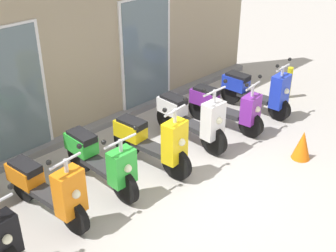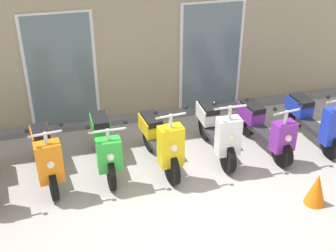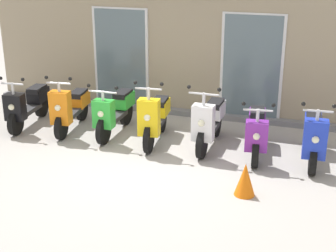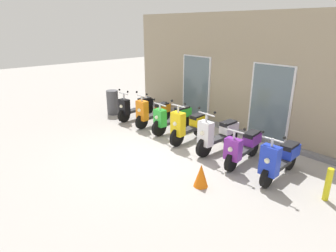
{
  "view_description": "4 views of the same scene",
  "coord_description": "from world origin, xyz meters",
  "px_view_note": "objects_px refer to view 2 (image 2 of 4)",
  "views": [
    {
      "loc": [
        -4.18,
        -3.4,
        4.12
      ],
      "look_at": [
        0.19,
        0.99,
        0.74
      ],
      "focal_mm": 47.15,
      "sensor_mm": 36.0,
      "label": 1
    },
    {
      "loc": [
        -1.62,
        -5.01,
        4.33
      ],
      "look_at": [
        0.02,
        0.9,
        0.89
      ],
      "focal_mm": 47.52,
      "sensor_mm": 36.0,
      "label": 2
    },
    {
      "loc": [
        2.89,
        -7.23,
        3.64
      ],
      "look_at": [
        0.39,
        0.56,
        0.58
      ],
      "focal_mm": 52.83,
      "sensor_mm": 36.0,
      "label": 3
    },
    {
      "loc": [
        5.61,
        -4.61,
        3.34
      ],
      "look_at": [
        -0.37,
        0.6,
        0.52
      ],
      "focal_mm": 30.71,
      "sensor_mm": 36.0,
      "label": 4
    }
  ],
  "objects_px": {
    "scooter_white": "(217,130)",
    "scooter_purple": "(265,128)",
    "scooter_orange": "(46,154)",
    "scooter_yellow": "(161,140)",
    "scooter_blue": "(315,120)",
    "traffic_cone": "(317,189)",
    "scooter_green": "(105,144)"
  },
  "relations": [
    {
      "from": "scooter_white",
      "to": "scooter_purple",
      "type": "height_order",
      "value": "scooter_white"
    },
    {
      "from": "scooter_orange",
      "to": "scooter_purple",
      "type": "distance_m",
      "value": 3.78
    },
    {
      "from": "scooter_yellow",
      "to": "scooter_blue",
      "type": "height_order",
      "value": "scooter_yellow"
    },
    {
      "from": "scooter_purple",
      "to": "traffic_cone",
      "type": "relative_size",
      "value": 3.1
    },
    {
      "from": "scooter_yellow",
      "to": "scooter_purple",
      "type": "distance_m",
      "value": 1.92
    },
    {
      "from": "scooter_orange",
      "to": "traffic_cone",
      "type": "xyz_separation_m",
      "value": [
        3.85,
        -1.71,
        -0.22
      ]
    },
    {
      "from": "scooter_orange",
      "to": "traffic_cone",
      "type": "bearing_deg",
      "value": -23.9
    },
    {
      "from": "scooter_blue",
      "to": "traffic_cone",
      "type": "relative_size",
      "value": 3.09
    },
    {
      "from": "scooter_yellow",
      "to": "scooter_white",
      "type": "xyz_separation_m",
      "value": [
        1.04,
        0.09,
        -0.0
      ]
    },
    {
      "from": "scooter_white",
      "to": "traffic_cone",
      "type": "xyz_separation_m",
      "value": [
        0.96,
        -1.67,
        -0.25
      ]
    },
    {
      "from": "scooter_purple",
      "to": "scooter_blue",
      "type": "relative_size",
      "value": 1.0
    },
    {
      "from": "traffic_cone",
      "to": "scooter_green",
      "type": "bearing_deg",
      "value": 148.67
    },
    {
      "from": "scooter_orange",
      "to": "scooter_yellow",
      "type": "height_order",
      "value": "scooter_yellow"
    },
    {
      "from": "scooter_green",
      "to": "scooter_white",
      "type": "xyz_separation_m",
      "value": [
        1.95,
        -0.1,
        0.02
      ]
    },
    {
      "from": "scooter_yellow",
      "to": "scooter_blue",
      "type": "xyz_separation_m",
      "value": [
        2.91,
        0.0,
        -0.04
      ]
    },
    {
      "from": "scooter_white",
      "to": "traffic_cone",
      "type": "height_order",
      "value": "scooter_white"
    },
    {
      "from": "traffic_cone",
      "to": "scooter_white",
      "type": "bearing_deg",
      "value": 119.76
    },
    {
      "from": "scooter_blue",
      "to": "scooter_green",
      "type": "bearing_deg",
      "value": 177.31
    },
    {
      "from": "scooter_blue",
      "to": "scooter_orange",
      "type": "bearing_deg",
      "value": 178.57
    },
    {
      "from": "scooter_yellow",
      "to": "scooter_purple",
      "type": "relative_size",
      "value": 1.01
    },
    {
      "from": "scooter_green",
      "to": "scooter_purple",
      "type": "distance_m",
      "value": 2.84
    },
    {
      "from": "scooter_green",
      "to": "scooter_blue",
      "type": "xyz_separation_m",
      "value": [
        3.82,
        -0.18,
        -0.01
      ]
    },
    {
      "from": "scooter_yellow",
      "to": "traffic_cone",
      "type": "xyz_separation_m",
      "value": [
        2.0,
        -1.58,
        -0.25
      ]
    },
    {
      "from": "scooter_orange",
      "to": "traffic_cone",
      "type": "distance_m",
      "value": 4.22
    },
    {
      "from": "scooter_green",
      "to": "scooter_yellow",
      "type": "relative_size",
      "value": 1.03
    },
    {
      "from": "scooter_orange",
      "to": "scooter_yellow",
      "type": "relative_size",
      "value": 1.01
    },
    {
      "from": "scooter_yellow",
      "to": "scooter_orange",
      "type": "bearing_deg",
      "value": 176.19
    },
    {
      "from": "scooter_white",
      "to": "scooter_blue",
      "type": "height_order",
      "value": "scooter_white"
    },
    {
      "from": "scooter_white",
      "to": "scooter_yellow",
      "type": "bearing_deg",
      "value": -175.19
    },
    {
      "from": "scooter_purple",
      "to": "scooter_white",
      "type": "bearing_deg",
      "value": 176.39
    },
    {
      "from": "scooter_yellow",
      "to": "scooter_purple",
      "type": "xyz_separation_m",
      "value": [
        1.92,
        0.03,
        -0.06
      ]
    },
    {
      "from": "scooter_purple",
      "to": "traffic_cone",
      "type": "distance_m",
      "value": 1.63
    }
  ]
}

